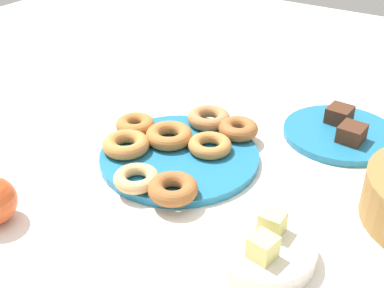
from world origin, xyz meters
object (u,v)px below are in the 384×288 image
at_px(donut_3, 173,189).
at_px(donut_5, 209,118).
at_px(donut_6, 238,129).
at_px(melon_chunk_left, 272,222).
at_px(donut_2, 135,125).
at_px(donut_4, 169,136).
at_px(brownie_near, 339,114).
at_px(donut_0, 126,144).
at_px(brownie_far, 352,133).
at_px(donut_1, 136,178).
at_px(cake_plate, 340,134).
at_px(melon_chunk_right, 263,247).
at_px(donut_7, 210,145).
at_px(fruit_bowl, 262,250).
at_px(donut_plate, 179,156).

distance_m(donut_3, donut_5, 0.27).
height_order(donut_6, melon_chunk_left, melon_chunk_left).
relative_size(donut_2, donut_4, 0.85).
bearing_deg(melon_chunk_left, brownie_near, -174.84).
distance_m(donut_0, melon_chunk_left, 0.36).
relative_size(brownie_near, brownie_far, 1.00).
bearing_deg(donut_1, melon_chunk_left, 90.10).
relative_size(donut_4, donut_5, 1.03).
xyz_separation_m(donut_0, cake_plate, (-0.32, 0.33, -0.02)).
xyz_separation_m(brownie_near, melon_chunk_right, (0.49, 0.05, 0.02)).
distance_m(donut_5, brownie_far, 0.30).
xyz_separation_m(donut_7, melon_chunk_right, (0.22, 0.23, 0.02)).
xyz_separation_m(donut_4, donut_7, (-0.02, 0.09, -0.00)).
relative_size(brownie_near, fruit_bowl, 0.33).
bearing_deg(cake_plate, donut_2, -56.77).
height_order(donut_0, donut_5, same).
bearing_deg(fruit_bowl, donut_4, -120.87).
height_order(donut_1, melon_chunk_left, melon_chunk_left).
height_order(donut_1, brownie_near, brownie_near).
bearing_deg(donut_4, donut_5, 166.09).
relative_size(donut_plate, donut_2, 3.85).
relative_size(donut_4, donut_6, 1.16).
bearing_deg(donut_4, donut_plate, 60.54).
bearing_deg(donut_plate, brownie_far, 130.90).
bearing_deg(donut_7, fruit_bowl, 47.39).
bearing_deg(donut_3, donut_1, -84.36).
height_order(donut_2, brownie_near, brownie_near).
distance_m(cake_plate, fruit_bowl, 0.42).
bearing_deg(donut_3, donut_4, -142.50).
relative_size(donut_4, fruit_bowl, 0.59).
bearing_deg(donut_2, donut_5, 134.00).
height_order(donut_3, donut_5, same).
distance_m(donut_5, melon_chunk_right, 0.43).
distance_m(brownie_near, melon_chunk_right, 0.49).
height_order(cake_plate, melon_chunk_right, melon_chunk_right).
bearing_deg(donut_1, donut_7, 162.84).
bearing_deg(donut_7, brownie_far, 131.06).
bearing_deg(donut_6, donut_4, -46.06).
xyz_separation_m(donut_0, donut_2, (-0.07, -0.04, -0.00)).
height_order(cake_plate, fruit_bowl, fruit_bowl).
bearing_deg(donut_5, donut_7, 32.60).
bearing_deg(donut_7, donut_6, 168.41).
distance_m(donut_2, donut_3, 0.25).
height_order(donut_1, donut_3, donut_3).
relative_size(donut_5, brownie_far, 1.74).
relative_size(fruit_bowl, melon_chunk_left, 4.51).
bearing_deg(melon_chunk_right, donut_4, -123.64).
bearing_deg(donut_0, donut_6, 138.31).
relative_size(donut_4, donut_7, 1.11).
xyz_separation_m(donut_2, melon_chunk_left, (0.15, 0.39, 0.02)).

